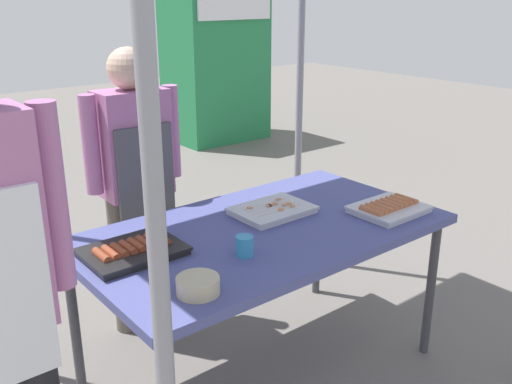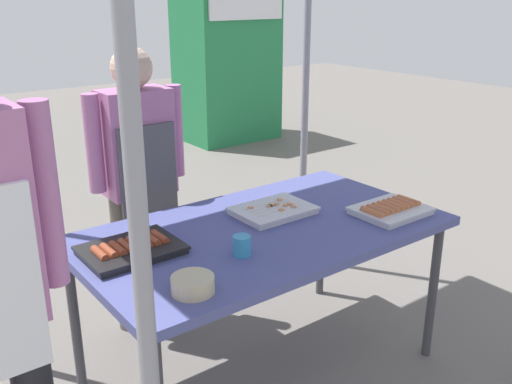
{
  "view_description": "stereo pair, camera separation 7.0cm",
  "coord_description": "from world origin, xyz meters",
  "px_view_note": "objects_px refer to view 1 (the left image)",
  "views": [
    {
      "loc": [
        -1.47,
        -1.78,
        1.72
      ],
      "look_at": [
        0.0,
        0.05,
        0.9
      ],
      "focal_mm": 40.04,
      "sensor_mm": 36.0,
      "label": 1
    },
    {
      "loc": [
        -1.42,
        -1.82,
        1.72
      ],
      "look_at": [
        0.0,
        0.05,
        0.9
      ],
      "focal_mm": 40.04,
      "sensor_mm": 36.0,
      "label": 2
    }
  ],
  "objects_px": {
    "stall_table": "(263,238)",
    "drink_cup_near_edge": "(244,246)",
    "tray_grilled_sausages": "(389,208)",
    "neighbor_stall_left": "(215,55)",
    "condiment_bowl": "(198,285)",
    "vendor_woman": "(136,172)",
    "tray_meat_skewers": "(272,210)",
    "tray_pork_links": "(133,251)"
  },
  "relations": [
    {
      "from": "condiment_bowl",
      "to": "neighbor_stall_left",
      "type": "relative_size",
      "value": 0.07
    },
    {
      "from": "tray_grilled_sausages",
      "to": "stall_table",
      "type": "bearing_deg",
      "value": 157.83
    },
    {
      "from": "drink_cup_near_edge",
      "to": "neighbor_stall_left",
      "type": "relative_size",
      "value": 0.04
    },
    {
      "from": "stall_table",
      "to": "drink_cup_near_edge",
      "type": "xyz_separation_m",
      "value": [
        -0.24,
        -0.17,
        0.09
      ]
    },
    {
      "from": "neighbor_stall_left",
      "to": "tray_grilled_sausages",
      "type": "bearing_deg",
      "value": -114.92
    },
    {
      "from": "stall_table",
      "to": "vendor_woman",
      "type": "xyz_separation_m",
      "value": [
        -0.22,
        0.74,
        0.17
      ]
    },
    {
      "from": "stall_table",
      "to": "vendor_woman",
      "type": "relative_size",
      "value": 1.08
    },
    {
      "from": "tray_meat_skewers",
      "to": "drink_cup_near_edge",
      "type": "height_order",
      "value": "drink_cup_near_edge"
    },
    {
      "from": "drink_cup_near_edge",
      "to": "vendor_woman",
      "type": "xyz_separation_m",
      "value": [
        0.02,
        0.91,
        0.08
      ]
    },
    {
      "from": "tray_pork_links",
      "to": "neighbor_stall_left",
      "type": "distance_m",
      "value": 4.93
    },
    {
      "from": "tray_pork_links",
      "to": "vendor_woman",
      "type": "distance_m",
      "value": 0.74
    },
    {
      "from": "stall_table",
      "to": "tray_grilled_sausages",
      "type": "height_order",
      "value": "tray_grilled_sausages"
    },
    {
      "from": "tray_grilled_sausages",
      "to": "tray_meat_skewers",
      "type": "xyz_separation_m",
      "value": [
        -0.43,
        0.33,
        -0.01
      ]
    },
    {
      "from": "tray_grilled_sausages",
      "to": "condiment_bowl",
      "type": "height_order",
      "value": "condiment_bowl"
    },
    {
      "from": "condiment_bowl",
      "to": "drink_cup_near_edge",
      "type": "distance_m",
      "value": 0.33
    },
    {
      "from": "tray_meat_skewers",
      "to": "stall_table",
      "type": "bearing_deg",
      "value": -144.34
    },
    {
      "from": "tray_meat_skewers",
      "to": "tray_pork_links",
      "type": "relative_size",
      "value": 0.95
    },
    {
      "from": "condiment_bowl",
      "to": "neighbor_stall_left",
      "type": "xyz_separation_m",
      "value": [
        3.05,
        4.25,
        0.23
      ]
    },
    {
      "from": "tray_grilled_sausages",
      "to": "condiment_bowl",
      "type": "distance_m",
      "value": 1.11
    },
    {
      "from": "tray_grilled_sausages",
      "to": "condiment_bowl",
      "type": "bearing_deg",
      "value": -176.14
    },
    {
      "from": "tray_meat_skewers",
      "to": "neighbor_stall_left",
      "type": "relative_size",
      "value": 0.18
    },
    {
      "from": "vendor_woman",
      "to": "neighbor_stall_left",
      "type": "bearing_deg",
      "value": -130.47
    },
    {
      "from": "stall_table",
      "to": "condiment_bowl",
      "type": "distance_m",
      "value": 0.63
    },
    {
      "from": "stall_table",
      "to": "drink_cup_near_edge",
      "type": "distance_m",
      "value": 0.31
    },
    {
      "from": "stall_table",
      "to": "tray_grilled_sausages",
      "type": "bearing_deg",
      "value": -22.17
    },
    {
      "from": "tray_grilled_sausages",
      "to": "neighbor_stall_left",
      "type": "xyz_separation_m",
      "value": [
        1.94,
        4.17,
        0.24
      ]
    },
    {
      "from": "stall_table",
      "to": "drink_cup_near_edge",
      "type": "relative_size",
      "value": 19.7
    },
    {
      "from": "tray_pork_links",
      "to": "condiment_bowl",
      "type": "distance_m",
      "value": 0.41
    },
    {
      "from": "tray_grilled_sausages",
      "to": "drink_cup_near_edge",
      "type": "bearing_deg",
      "value": 175.77
    },
    {
      "from": "tray_meat_skewers",
      "to": "drink_cup_near_edge",
      "type": "xyz_separation_m",
      "value": [
        -0.37,
        -0.27,
        0.02
      ]
    },
    {
      "from": "tray_grilled_sausages",
      "to": "vendor_woman",
      "type": "height_order",
      "value": "vendor_woman"
    },
    {
      "from": "condiment_bowl",
      "to": "vendor_woman",
      "type": "bearing_deg",
      "value": 72.99
    },
    {
      "from": "stall_table",
      "to": "tray_pork_links",
      "type": "xyz_separation_m",
      "value": [
        -0.58,
        0.1,
        0.07
      ]
    },
    {
      "from": "condiment_bowl",
      "to": "tray_grilled_sausages",
      "type": "bearing_deg",
      "value": 3.86
    },
    {
      "from": "tray_grilled_sausages",
      "to": "neighbor_stall_left",
      "type": "distance_m",
      "value": 4.61
    },
    {
      "from": "tray_grilled_sausages",
      "to": "drink_cup_near_edge",
      "type": "xyz_separation_m",
      "value": [
        -0.81,
        0.06,
        0.02
      ]
    },
    {
      "from": "tray_grilled_sausages",
      "to": "neighbor_stall_left",
      "type": "height_order",
      "value": "neighbor_stall_left"
    },
    {
      "from": "tray_pork_links",
      "to": "drink_cup_near_edge",
      "type": "relative_size",
      "value": 4.63
    },
    {
      "from": "tray_meat_skewers",
      "to": "neighbor_stall_left",
      "type": "bearing_deg",
      "value": 58.32
    },
    {
      "from": "drink_cup_near_edge",
      "to": "vendor_woman",
      "type": "height_order",
      "value": "vendor_woman"
    },
    {
      "from": "stall_table",
      "to": "tray_meat_skewers",
      "type": "bearing_deg",
      "value": 35.66
    },
    {
      "from": "tray_pork_links",
      "to": "condiment_bowl",
      "type": "height_order",
      "value": "condiment_bowl"
    }
  ]
}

